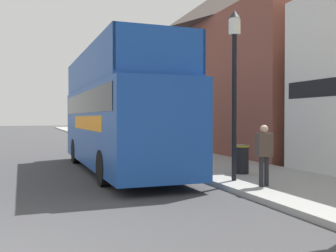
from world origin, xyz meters
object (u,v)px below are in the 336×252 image
object	(u,v)px
lamp_post_second	(139,87)
tour_bus	(118,118)
parked_car_ahead_of_bus	(100,140)
litter_bin	(242,158)
pedestrian_second	(264,149)
lamp_post_nearest	(234,63)

from	to	relation	value
lamp_post_second	tour_bus	bearing A→B (deg)	-113.41
parked_car_ahead_of_bus	litter_bin	size ratio (longest dim) A/B	4.54
pedestrian_second	lamp_post_nearest	distance (m)	2.56
parked_car_ahead_of_bus	lamp_post_second	world-z (taller)	lamp_post_second
lamp_post_nearest	litter_bin	bearing A→B (deg)	51.41
parked_car_ahead_of_bus	pedestrian_second	bearing A→B (deg)	-78.12
litter_bin	tour_bus	bearing A→B (deg)	137.73
tour_bus	parked_car_ahead_of_bus	world-z (taller)	tour_bus
parked_car_ahead_of_bus	lamp_post_nearest	xyz separation A→B (m)	(1.75, -11.18, 2.66)
parked_car_ahead_of_bus	lamp_post_second	xyz separation A→B (m)	(1.58, -2.01, 2.67)
parked_car_ahead_of_bus	pedestrian_second	world-z (taller)	pedestrian_second
tour_bus	parked_car_ahead_of_bus	size ratio (longest dim) A/B	2.40
parked_car_ahead_of_bus	lamp_post_nearest	distance (m)	11.62
pedestrian_second	litter_bin	distance (m)	2.34
lamp_post_nearest	litter_bin	world-z (taller)	lamp_post_nearest
pedestrian_second	litter_bin	world-z (taller)	pedestrian_second
tour_bus	litter_bin	size ratio (longest dim) A/B	10.88
lamp_post_nearest	litter_bin	distance (m)	3.10
tour_bus	lamp_post_nearest	bearing A→B (deg)	-60.61
litter_bin	pedestrian_second	bearing A→B (deg)	-106.29
parked_car_ahead_of_bus	lamp_post_second	distance (m)	3.69
tour_bus	lamp_post_second	bearing A→B (deg)	65.65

